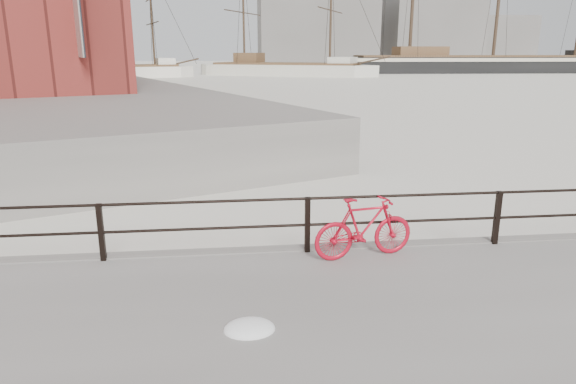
# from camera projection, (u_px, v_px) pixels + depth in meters

# --- Properties ---
(ground) EXTENTS (400.00, 400.00, 0.00)m
(ground) POSITION_uv_depth(u_px,v_px,m) (488.00, 258.00, 9.72)
(ground) COLOR white
(ground) RESTS_ON ground
(guardrail) EXTENTS (28.00, 0.10, 1.00)m
(guardrail) POSITION_uv_depth(u_px,v_px,m) (497.00, 218.00, 9.35)
(guardrail) COLOR black
(guardrail) RESTS_ON promenade
(bicycle) EXTENTS (1.80, 0.59, 1.08)m
(bicycle) POSITION_uv_depth(u_px,v_px,m) (364.00, 228.00, 8.72)
(bicycle) COLOR red
(bicycle) RESTS_ON promenade
(barque_black) EXTENTS (68.40, 25.20, 37.64)m
(barque_black) POSITION_uv_depth(u_px,v_px,m) (491.00, 73.00, 92.93)
(barque_black) COLOR black
(barque_black) RESTS_ON ground
(schooner_mid) EXTENTS (34.27, 26.06, 22.50)m
(schooner_mid) POSITION_uv_depth(u_px,v_px,m) (286.00, 75.00, 81.63)
(schooner_mid) COLOR beige
(schooner_mid) RESTS_ON ground
(schooner_left) EXTENTS (25.14, 16.77, 17.66)m
(schooner_left) POSITION_uv_depth(u_px,v_px,m) (119.00, 78.00, 74.73)
(schooner_left) COLOR white
(schooner_left) RESTS_ON ground
(workboat_far) EXTENTS (12.09, 10.70, 7.00)m
(workboat_far) POSITION_uv_depth(u_px,v_px,m) (16.00, 89.00, 52.65)
(workboat_far) COLOR black
(workboat_far) RESTS_ON ground
(industrial_west) EXTENTS (32.00, 18.00, 18.00)m
(industrial_west) POSITION_uv_depth(u_px,v_px,m) (316.00, 32.00, 143.61)
(industrial_west) COLOR gray
(industrial_west) RESTS_ON ground
(industrial_mid) EXTENTS (26.00, 20.00, 24.00)m
(industrial_mid) POSITION_uv_depth(u_px,v_px,m) (431.00, 22.00, 151.39)
(industrial_mid) COLOR gray
(industrial_mid) RESTS_ON ground
(industrial_east) EXTENTS (20.00, 16.00, 14.00)m
(industrial_east) POSITION_uv_depth(u_px,v_px,m) (494.00, 40.00, 160.00)
(industrial_east) COLOR gray
(industrial_east) RESTS_ON ground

